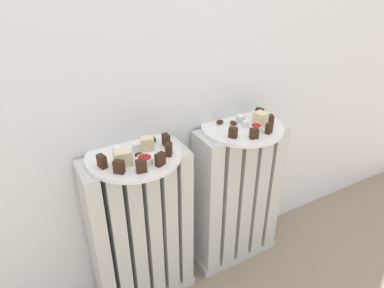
% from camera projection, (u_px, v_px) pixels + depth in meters
% --- Properties ---
extents(radiator_left, '(0.34, 0.13, 0.57)m').
position_uv_depth(radiator_left, '(141.00, 232.00, 1.14)').
color(radiator_left, silver).
rests_on(radiator_left, ground_plane).
extents(radiator_right, '(0.34, 0.13, 0.57)m').
position_uv_depth(radiator_right, '(237.00, 197.00, 1.31)').
color(radiator_right, silver).
rests_on(radiator_right, ground_plane).
extents(plate_left, '(0.28, 0.28, 0.01)m').
position_uv_depth(plate_left, '(134.00, 155.00, 1.00)').
color(plate_left, white).
rests_on(plate_left, radiator_left).
extents(plate_right, '(0.28, 0.28, 0.01)m').
position_uv_depth(plate_right, '(242.00, 127.00, 1.17)').
color(plate_right, white).
rests_on(plate_right, radiator_right).
extents(dark_cake_slice_left_0, '(0.02, 0.03, 0.04)m').
position_uv_depth(dark_cake_slice_left_0, '(102.00, 161.00, 0.93)').
color(dark_cake_slice_left_0, '#382114').
rests_on(dark_cake_slice_left_0, plate_left).
extents(dark_cake_slice_left_1, '(0.03, 0.03, 0.04)m').
position_uv_depth(dark_cake_slice_left_1, '(119.00, 167.00, 0.90)').
color(dark_cake_slice_left_1, '#382114').
rests_on(dark_cake_slice_left_1, plate_left).
extents(dark_cake_slice_left_2, '(0.03, 0.02, 0.04)m').
position_uv_depth(dark_cake_slice_left_2, '(141.00, 166.00, 0.90)').
color(dark_cake_slice_left_2, '#382114').
rests_on(dark_cake_slice_left_2, plate_left).
extents(dark_cake_slice_left_3, '(0.03, 0.03, 0.04)m').
position_uv_depth(dark_cake_slice_left_3, '(160.00, 159.00, 0.94)').
color(dark_cake_slice_left_3, '#382114').
rests_on(dark_cake_slice_left_3, plate_left).
extents(dark_cake_slice_left_4, '(0.03, 0.03, 0.04)m').
position_uv_depth(dark_cake_slice_left_4, '(169.00, 149.00, 0.98)').
color(dark_cake_slice_left_4, '#382114').
rests_on(dark_cake_slice_left_4, plate_left).
extents(dark_cake_slice_left_5, '(0.02, 0.03, 0.04)m').
position_uv_depth(dark_cake_slice_left_5, '(166.00, 140.00, 1.03)').
color(dark_cake_slice_left_5, '#382114').
rests_on(dark_cake_slice_left_5, plate_left).
extents(marble_cake_slice_left_0, '(0.05, 0.04, 0.04)m').
position_uv_depth(marble_cake_slice_left_0, '(123.00, 158.00, 0.93)').
color(marble_cake_slice_left_0, beige).
rests_on(marble_cake_slice_left_0, plate_left).
extents(marble_cake_slice_left_1, '(0.04, 0.04, 0.04)m').
position_uv_depth(marble_cake_slice_left_1, '(147.00, 144.00, 1.01)').
color(marble_cake_slice_left_1, beige).
rests_on(marble_cake_slice_left_1, plate_left).
extents(turkish_delight_left_0, '(0.02, 0.02, 0.02)m').
position_uv_depth(turkish_delight_left_0, '(117.00, 150.00, 1.00)').
color(turkish_delight_left_0, white).
rests_on(turkish_delight_left_0, plate_left).
extents(turkish_delight_left_1, '(0.03, 0.03, 0.02)m').
position_uv_depth(turkish_delight_left_1, '(136.00, 147.00, 1.01)').
color(turkish_delight_left_1, white).
rests_on(turkish_delight_left_1, plate_left).
extents(turkish_delight_left_2, '(0.03, 0.03, 0.02)m').
position_uv_depth(turkish_delight_left_2, '(119.00, 155.00, 0.97)').
color(turkish_delight_left_2, white).
rests_on(turkish_delight_left_2, plate_left).
extents(medjool_date_left_0, '(0.03, 0.03, 0.02)m').
position_uv_depth(medjool_date_left_0, '(139.00, 155.00, 0.98)').
color(medjool_date_left_0, '#3D1E0F').
rests_on(medjool_date_left_0, plate_left).
extents(medjool_date_left_1, '(0.02, 0.03, 0.02)m').
position_uv_depth(medjool_date_left_1, '(153.00, 139.00, 1.06)').
color(medjool_date_left_1, '#3D1E0F').
rests_on(medjool_date_left_1, plate_left).
extents(jam_bowl_left, '(0.04, 0.04, 0.02)m').
position_uv_depth(jam_bowl_left, '(145.00, 160.00, 0.95)').
color(jam_bowl_left, white).
rests_on(jam_bowl_left, plate_left).
extents(dark_cake_slice_right_0, '(0.03, 0.03, 0.03)m').
position_uv_depth(dark_cake_slice_right_0, '(233.00, 133.00, 1.08)').
color(dark_cake_slice_right_0, '#382114').
rests_on(dark_cake_slice_right_0, plate_right).
extents(dark_cake_slice_right_1, '(0.03, 0.02, 0.03)m').
position_uv_depth(dark_cake_slice_right_1, '(254.00, 133.00, 1.07)').
color(dark_cake_slice_right_1, '#382114').
rests_on(dark_cake_slice_right_1, plate_right).
extents(dark_cake_slice_right_2, '(0.03, 0.03, 0.03)m').
position_uv_depth(dark_cake_slice_right_2, '(269.00, 128.00, 1.11)').
color(dark_cake_slice_right_2, '#382114').
rests_on(dark_cake_slice_right_2, plate_right).
extents(dark_cake_slice_right_3, '(0.03, 0.03, 0.03)m').
position_uv_depth(dark_cake_slice_right_3, '(270.00, 120.00, 1.16)').
color(dark_cake_slice_right_3, '#382114').
rests_on(dark_cake_slice_right_3, plate_right).
extents(dark_cake_slice_right_4, '(0.02, 0.03, 0.03)m').
position_uv_depth(dark_cake_slice_right_4, '(259.00, 113.00, 1.21)').
color(dark_cake_slice_right_4, '#382114').
rests_on(dark_cake_slice_right_4, plate_right).
extents(marble_cake_slice_right_0, '(0.04, 0.05, 0.05)m').
position_uv_depth(marble_cake_slice_right_0, '(260.00, 119.00, 1.15)').
color(marble_cake_slice_right_0, beige).
rests_on(marble_cake_slice_right_0, plate_right).
extents(turkish_delight_right_0, '(0.03, 0.03, 0.02)m').
position_uv_depth(turkish_delight_right_0, '(246.00, 124.00, 1.15)').
color(turkish_delight_right_0, white).
rests_on(turkish_delight_right_0, plate_right).
extents(turkish_delight_right_1, '(0.03, 0.03, 0.03)m').
position_uv_depth(turkish_delight_right_1, '(240.00, 119.00, 1.18)').
color(turkish_delight_right_1, white).
rests_on(turkish_delight_right_1, plate_right).
extents(medjool_date_right_0, '(0.03, 0.02, 0.02)m').
position_uv_depth(medjool_date_right_0, '(220.00, 122.00, 1.17)').
color(medjool_date_right_0, '#3D1E0F').
rests_on(medjool_date_right_0, plate_right).
extents(medjool_date_right_1, '(0.02, 0.03, 0.02)m').
position_uv_depth(medjool_date_right_1, '(233.00, 123.00, 1.16)').
color(medjool_date_right_1, '#3D1E0F').
rests_on(medjool_date_right_1, plate_right).
extents(medjool_date_right_2, '(0.03, 0.03, 0.02)m').
position_uv_depth(medjool_date_right_2, '(256.00, 119.00, 1.19)').
color(medjool_date_right_2, '#3D1E0F').
rests_on(medjool_date_right_2, plate_right).
extents(jam_bowl_right, '(0.04, 0.04, 0.03)m').
position_uv_depth(jam_bowl_right, '(256.00, 128.00, 1.11)').
color(jam_bowl_right, white).
rests_on(jam_bowl_right, plate_right).
extents(fork, '(0.05, 0.09, 0.00)m').
position_uv_depth(fork, '(130.00, 156.00, 0.99)').
color(fork, '#B7B7BC').
rests_on(fork, plate_left).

